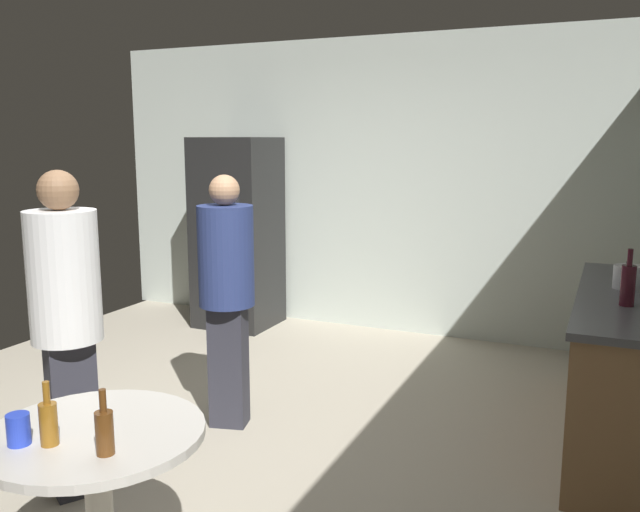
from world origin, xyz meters
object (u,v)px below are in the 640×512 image
object	(u,v)px
beer_bottle_amber	(48,422)
kettle	(629,277)
beer_bottle_brown	(105,431)
wine_bottle_on_counter	(628,284)
person_in_white_shirt	(66,310)
foreground_table	(96,457)
person_in_navy_shirt	(227,283)
plastic_cup_blue	(18,429)
refrigerator	(238,233)

from	to	relation	value
beer_bottle_amber	kettle	bearing A→B (deg)	55.62
beer_bottle_brown	beer_bottle_amber	bearing A→B (deg)	-174.03
wine_bottle_on_counter	person_in_white_shirt	bearing A→B (deg)	-149.66
foreground_table	person_in_navy_shirt	xyz separation A→B (m)	(-0.46, 1.65, 0.29)
beer_bottle_brown	foreground_table	bearing A→B (deg)	142.28
foreground_table	plastic_cup_blue	xyz separation A→B (m)	(-0.16, -0.19, 0.16)
wine_bottle_on_counter	kettle	bearing A→B (deg)	88.37
foreground_table	person_in_white_shirt	xyz separation A→B (m)	(-0.73, 0.62, 0.33)
wine_bottle_on_counter	plastic_cup_blue	size ratio (longest dim) A/B	2.82
refrigerator	beer_bottle_brown	distance (m)	4.21
foreground_table	kettle	bearing A→B (deg)	54.92
wine_bottle_on_counter	beer_bottle_amber	xyz separation A→B (m)	(-1.83, -2.24, -0.20)
kettle	wine_bottle_on_counter	bearing A→B (deg)	-91.63
person_in_white_shirt	refrigerator	bearing A→B (deg)	138.04
wine_bottle_on_counter	plastic_cup_blue	xyz separation A→B (m)	(-1.93, -2.28, -0.23)
kettle	beer_bottle_amber	xyz separation A→B (m)	(-1.85, -2.70, -0.15)
wine_bottle_on_counter	beer_bottle_brown	size ratio (longest dim) A/B	1.35
wine_bottle_on_counter	person_in_navy_shirt	world-z (taller)	person_in_navy_shirt
beer_bottle_brown	plastic_cup_blue	bearing A→B (deg)	-168.81
wine_bottle_on_counter	plastic_cup_blue	bearing A→B (deg)	-130.24
wine_bottle_on_counter	foreground_table	size ratio (longest dim) A/B	0.39
foreground_table	beer_bottle_brown	world-z (taller)	beer_bottle_brown
refrigerator	beer_bottle_amber	world-z (taller)	refrigerator
wine_bottle_on_counter	beer_bottle_amber	world-z (taller)	wine_bottle_on_counter
kettle	person_in_navy_shirt	bearing A→B (deg)	-158.29
kettle	person_in_white_shirt	size ratio (longest dim) A/B	0.15
wine_bottle_on_counter	foreground_table	bearing A→B (deg)	-130.34
beer_bottle_brown	person_in_navy_shirt	size ratio (longest dim) A/B	0.15
person_in_white_shirt	person_in_navy_shirt	bearing A→B (deg)	107.31
wine_bottle_on_counter	beer_bottle_brown	xyz separation A→B (m)	(-1.61, -2.22, -0.20)
refrigerator	person_in_navy_shirt	xyz separation A→B (m)	(1.14, -2.04, 0.02)
kettle	plastic_cup_blue	xyz separation A→B (m)	(-1.95, -2.74, -0.18)
refrigerator	beer_bottle_brown	world-z (taller)	refrigerator
beer_bottle_amber	person_in_white_shirt	size ratio (longest dim) A/B	0.14
plastic_cup_blue	person_in_white_shirt	size ratio (longest dim) A/B	0.07
wine_bottle_on_counter	person_in_navy_shirt	xyz separation A→B (m)	(-2.23, -0.44, -0.10)
foreground_table	person_in_white_shirt	distance (m)	1.02
kettle	person_in_white_shirt	bearing A→B (deg)	-142.66
wine_bottle_on_counter	person_in_white_shirt	size ratio (longest dim) A/B	0.19
kettle	plastic_cup_blue	size ratio (longest dim) A/B	2.22
kettle	beer_bottle_brown	distance (m)	3.13
kettle	foreground_table	xyz separation A→B (m)	(-1.79, -2.55, -0.34)
beer_bottle_amber	beer_bottle_brown	xyz separation A→B (m)	(0.23, 0.02, 0.00)
kettle	beer_bottle_amber	bearing A→B (deg)	-124.38
foreground_table	person_in_navy_shirt	distance (m)	1.74
beer_bottle_brown	plastic_cup_blue	world-z (taller)	beer_bottle_brown
plastic_cup_blue	kettle	bearing A→B (deg)	54.61
foreground_table	beer_bottle_amber	world-z (taller)	beer_bottle_amber
person_in_navy_shirt	refrigerator	bearing A→B (deg)	-165.13
beer_bottle_brown	person_in_white_shirt	world-z (taller)	person_in_white_shirt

